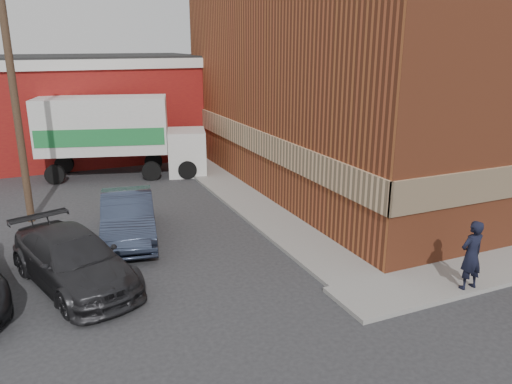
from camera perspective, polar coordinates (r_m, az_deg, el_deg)
name	(u,v)px	position (r m, az deg, el deg)	size (l,w,h in m)	color
ground	(339,288)	(13.79, 9.45, -10.75)	(90.00, 90.00, 0.00)	#28282B
brick_building	(393,78)	(24.60, 15.37, 12.41)	(14.25, 18.25, 9.36)	brown
sidewalk_west	(236,193)	(21.48, -2.29, -0.16)	(1.80, 18.00, 0.12)	gray
warehouse	(53,107)	(30.34, -22.22, 8.95)	(16.30, 8.30, 5.60)	maroon
utility_pole	(13,90)	(19.20, -25.98, 10.44)	(2.00, 0.26, 9.00)	#4D3626
man	(471,255)	(14.09, 23.40, -6.63)	(0.68, 0.45, 1.87)	black
sedan	(128,217)	(17.03, -14.42, -2.75)	(1.65, 4.72, 1.56)	#2D374C
suv_b	(73,260)	(14.34, -20.16, -7.28)	(2.04, 5.01, 1.45)	#262628
box_truck	(120,131)	(24.89, -15.32, 6.71)	(8.09, 4.25, 3.83)	silver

